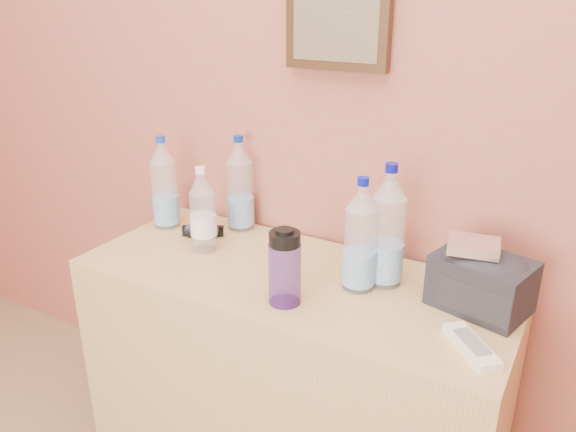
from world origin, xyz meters
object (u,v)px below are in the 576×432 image
(pet_large_d, at_px, (360,241))
(nalgene_bottle, at_px, (285,267))
(pet_small, at_px, (203,214))
(ac_remote, at_px, (471,346))
(toiletry_bag, at_px, (482,280))
(pet_large_a, at_px, (164,187))
(dresser, at_px, (291,385))
(pet_large_c, at_px, (387,232))
(foil_packet, at_px, (474,246))
(sunglasses, at_px, (203,231))
(pet_large_b, at_px, (240,188))

(pet_large_d, distance_m, nalgene_bottle, 0.21)
(pet_small, height_order, ac_remote, pet_small)
(nalgene_bottle, relative_size, toiletry_bag, 0.90)
(pet_large_a, height_order, pet_small, pet_large_a)
(dresser, distance_m, nalgene_bottle, 0.50)
(pet_large_c, relative_size, foil_packet, 2.82)
(dresser, height_order, toiletry_bag, toiletry_bag)
(pet_large_d, height_order, pet_small, pet_large_d)
(ac_remote, distance_m, toiletry_bag, 0.21)
(nalgene_bottle, xyz_separation_m, ac_remote, (0.45, 0.02, -0.09))
(dresser, xyz_separation_m, pet_small, (-0.31, 0.01, 0.49))
(toiletry_bag, bearing_deg, pet_large_d, -155.08)
(ac_remote, relative_size, foil_packet, 1.40)
(dresser, bearing_deg, nalgene_bottle, -66.90)
(pet_large_d, relative_size, ac_remote, 1.85)
(pet_large_d, distance_m, pet_small, 0.49)
(sunglasses, bearing_deg, pet_large_b, 31.61)
(pet_large_c, xyz_separation_m, pet_large_d, (-0.05, -0.06, -0.01))
(toiletry_bag, bearing_deg, pet_small, -160.45)
(sunglasses, bearing_deg, ac_remote, -41.45)
(pet_large_a, relative_size, sunglasses, 2.32)
(pet_large_c, xyz_separation_m, nalgene_bottle, (-0.18, -0.22, -0.05))
(dresser, bearing_deg, pet_large_d, 7.39)
(pet_large_a, xyz_separation_m, ac_remote, (1.04, -0.21, -0.12))
(pet_large_d, xyz_separation_m, toiletry_bag, (0.30, 0.05, -0.06))
(pet_small, bearing_deg, sunglasses, 130.76)
(dresser, xyz_separation_m, sunglasses, (-0.37, 0.09, 0.39))
(dresser, relative_size, pet_large_d, 3.96)
(pet_large_a, bearing_deg, toiletry_bag, -0.93)
(nalgene_bottle, bearing_deg, pet_large_d, 51.47)
(sunglasses, bearing_deg, pet_large_a, 148.16)
(ac_remote, bearing_deg, toiletry_bag, 144.82)
(nalgene_bottle, bearing_deg, pet_large_c, 51.09)
(pet_large_c, bearing_deg, nalgene_bottle, -128.91)
(pet_small, bearing_deg, pet_large_d, 1.74)
(pet_large_a, bearing_deg, pet_large_c, -0.91)
(pet_large_b, bearing_deg, foil_packet, -9.62)
(ac_remote, height_order, toiletry_bag, toiletry_bag)
(pet_large_a, bearing_deg, pet_small, -21.17)
(pet_large_d, xyz_separation_m, foil_packet, (0.27, 0.05, 0.03))
(dresser, bearing_deg, pet_large_c, 19.40)
(pet_large_b, distance_m, ac_remote, 0.89)
(pet_large_a, bearing_deg, sunglasses, -3.22)
(pet_large_a, height_order, toiletry_bag, pet_large_a)
(dresser, distance_m, sunglasses, 0.55)
(pet_large_b, xyz_separation_m, pet_large_d, (0.49, -0.18, -0.00))
(pet_large_a, xyz_separation_m, pet_large_c, (0.77, -0.01, 0.01))
(pet_large_c, xyz_separation_m, sunglasses, (-0.61, 0.00, -0.13))
(foil_packet, bearing_deg, pet_small, -175.17)
(pet_large_a, distance_m, toiletry_bag, 1.02)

